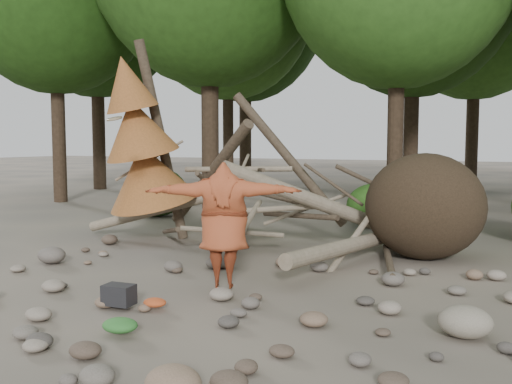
% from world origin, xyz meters
% --- Properties ---
extents(ground, '(120.00, 120.00, 0.00)m').
position_xyz_m(ground, '(0.00, 0.00, 0.00)').
color(ground, '#514C44').
rests_on(ground, ground).
extents(deadfall_pile, '(8.55, 5.24, 3.30)m').
position_xyz_m(deadfall_pile, '(2.02, 4.24, 0.95)').
color(deadfall_pile, '#332619').
rests_on(deadfall_pile, ground).
extents(dead_conifer, '(2.06, 2.16, 4.35)m').
position_xyz_m(dead_conifer, '(-3.12, 3.37, 2.11)').
color(dead_conifer, '#4C3F30').
rests_on(dead_conifer, ground).
extents(bush_left, '(1.80, 1.80, 1.44)m').
position_xyz_m(bush_left, '(-5.50, 7.20, 0.72)').
color(bush_left, '#224813').
rests_on(bush_left, ground).
extents(bush_mid, '(1.40, 1.40, 1.12)m').
position_xyz_m(bush_mid, '(0.80, 7.80, 0.56)').
color(bush_mid, '#2D5C1A').
rests_on(bush_mid, ground).
extents(frisbee_thrower, '(3.63, 1.43, 2.55)m').
position_xyz_m(frisbee_thrower, '(0.38, 0.61, 0.99)').
color(frisbee_thrower, '#A04424').
rests_on(frisbee_thrower, ground).
extents(backpack, '(0.42, 0.30, 0.26)m').
position_xyz_m(backpack, '(-0.46, -0.71, 0.13)').
color(backpack, black).
rests_on(backpack, ground).
extents(cloth_green, '(0.42, 0.35, 0.16)m').
position_xyz_m(cloth_green, '(0.23, -1.55, 0.08)').
color(cloth_green, '#2E6E2C').
rests_on(cloth_green, ground).
extents(cloth_orange, '(0.31, 0.26, 0.11)m').
position_xyz_m(cloth_orange, '(0.00, -0.56, 0.06)').
color(cloth_orange, '#B7471F').
rests_on(cloth_orange, ground).
extents(boulder_front_right, '(0.50, 0.45, 0.30)m').
position_xyz_m(boulder_front_right, '(1.66, -2.62, 0.15)').
color(boulder_front_right, '#856A53').
rests_on(boulder_front_right, ground).
extents(boulder_mid_right, '(0.60, 0.54, 0.36)m').
position_xyz_m(boulder_mid_right, '(3.74, 0.10, 0.18)').
color(boulder_mid_right, gray).
rests_on(boulder_mid_right, ground).
extents(boulder_mid_left, '(0.51, 0.46, 0.31)m').
position_xyz_m(boulder_mid_left, '(-3.36, 1.00, 0.15)').
color(boulder_mid_left, '#655D55').
rests_on(boulder_mid_left, ground).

